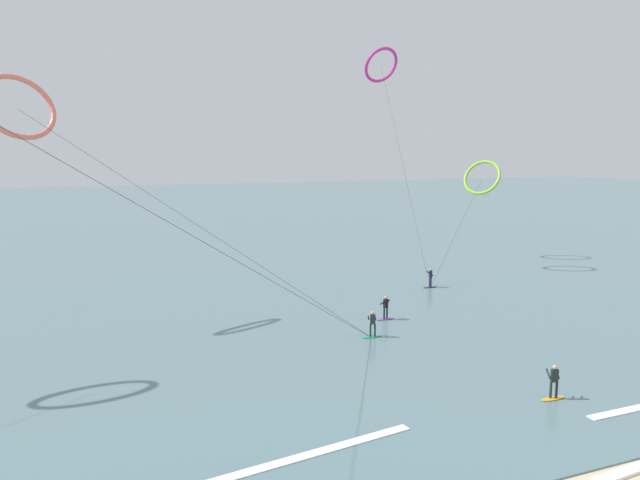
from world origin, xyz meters
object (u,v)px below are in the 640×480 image
object	(u,v)px
kite_lime	(482,178)
kite_coral	(18,107)
surfer_navy	(430,279)
kite_magenta	(381,65)
surfer_violet	(386,309)
surfer_amber	(554,384)
surfer_emerald	(373,326)

from	to	relation	value
kite_lime	kite_coral	xyz separation A→B (m)	(-40.26, -5.30, 5.39)
surfer_navy	kite_magenta	bearing A→B (deg)	-179.54
kite_coral	kite_magenta	world-z (taller)	kite_magenta
kite_lime	kite_magenta	world-z (taller)	kite_magenta
surfer_navy	surfer_violet	bearing A→B (deg)	-37.61
surfer_amber	kite_lime	xyz separation A→B (m)	(16.39, 27.80, 8.41)
surfer_navy	kite_magenta	world-z (taller)	kite_magenta
surfer_emerald	surfer_amber	xyz separation A→B (m)	(3.70, -11.74, 0.00)
surfer_emerald	surfer_navy	bearing A→B (deg)	76.23
surfer_navy	surfer_emerald	bearing A→B (deg)	-35.10
surfer_emerald	kite_lime	size ratio (longest dim) A/B	0.15
surfer_emerald	kite_coral	world-z (taller)	kite_coral
surfer_violet	kite_coral	distance (m)	27.72
surfer_amber	kite_coral	world-z (taller)	kite_coral
kite_lime	kite_magenta	size ratio (longest dim) A/B	0.48
surfer_violet	surfer_navy	distance (m)	11.11
surfer_emerald	kite_lime	bearing A→B (deg)	70.85
surfer_emerald	surfer_navy	distance (m)	15.25
surfer_navy	surfer_amber	xyz separation A→B (m)	(-7.27, -22.34, 0.00)
surfer_violet	kite_coral	bearing A→B (deg)	143.75
kite_magenta	kite_coral	bearing A→B (deg)	15.19
surfer_violet	surfer_amber	xyz separation A→B (m)	(1.04, -14.98, 0.00)
surfer_emerald	kite_coral	size ratio (longest dim) A/B	0.07
surfer_emerald	surfer_violet	distance (m)	4.19
surfer_violet	kite_coral	world-z (taller)	kite_coral
kite_lime	surfer_emerald	bearing A→B (deg)	-80.78
surfer_navy	surfer_amber	world-z (taller)	same
surfer_navy	kite_coral	world-z (taller)	kite_coral
surfer_amber	surfer_violet	bearing A→B (deg)	-65.48
kite_magenta	surfer_violet	bearing A→B (deg)	55.16
surfer_emerald	kite_lime	xyz separation A→B (m)	(20.08, 16.06, 8.41)
surfer_violet	kite_lime	world-z (taller)	kite_lime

